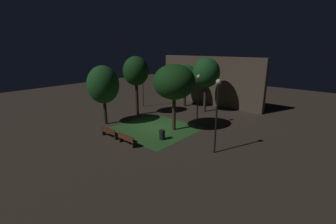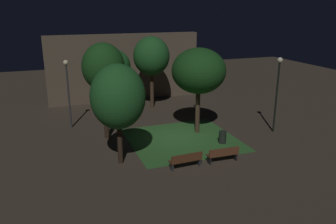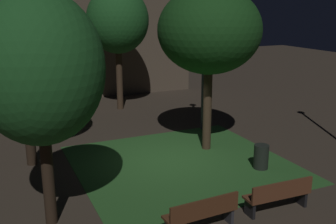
{
  "view_description": "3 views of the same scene",
  "coord_description": "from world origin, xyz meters",
  "px_view_note": "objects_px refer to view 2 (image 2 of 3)",
  "views": [
    {
      "loc": [
        13.7,
        -14.3,
        7.11
      ],
      "look_at": [
        0.84,
        0.76,
        1.42
      ],
      "focal_mm": 24.26,
      "sensor_mm": 36.0,
      "label": 1
    },
    {
      "loc": [
        -7.66,
        -19.48,
        8.26
      ],
      "look_at": [
        -0.29,
        0.78,
        1.59
      ],
      "focal_mm": 36.31,
      "sensor_mm": 36.0,
      "label": 2
    },
    {
      "loc": [
        -5.27,
        -11.55,
        5.15
      ],
      "look_at": [
        0.14,
        0.36,
        1.61
      ],
      "focal_mm": 42.78,
      "sensor_mm": 36.0,
      "label": 3
    }
  ],
  "objects_px": {
    "bench_front_left": "(223,154)",
    "tree_right_canopy": "(151,56)",
    "bench_back_row": "(186,160)",
    "tree_back_right": "(111,66)",
    "tree_lawn_side": "(118,97)",
    "tree_left_canopy": "(103,68)",
    "lamp_post_plaza_east": "(278,83)",
    "trash_bin": "(222,137)",
    "lamp_post_plaza_west": "(198,79)",
    "tree_tall_center": "(199,71)",
    "lamp_post_path_center": "(68,83)"
  },
  "relations": [
    {
      "from": "tree_back_right",
      "to": "tree_right_canopy",
      "type": "distance_m",
      "value": 3.41
    },
    {
      "from": "bench_back_row",
      "to": "tree_lawn_side",
      "type": "bearing_deg",
      "value": 149.42
    },
    {
      "from": "tree_lawn_side",
      "to": "bench_back_row",
      "type": "bearing_deg",
      "value": -30.58
    },
    {
      "from": "tree_back_right",
      "to": "bench_front_left",
      "type": "bearing_deg",
      "value": -73.07
    },
    {
      "from": "bench_front_left",
      "to": "tree_left_canopy",
      "type": "height_order",
      "value": "tree_left_canopy"
    },
    {
      "from": "tree_left_canopy",
      "to": "trash_bin",
      "type": "xyz_separation_m",
      "value": [
        6.7,
        -3.44,
        -4.26
      ]
    },
    {
      "from": "tree_back_right",
      "to": "trash_bin",
      "type": "distance_m",
      "value": 11.5
    },
    {
      "from": "tree_lawn_side",
      "to": "tree_left_canopy",
      "type": "bearing_deg",
      "value": 90.2
    },
    {
      "from": "trash_bin",
      "to": "tree_left_canopy",
      "type": "bearing_deg",
      "value": 152.8
    },
    {
      "from": "bench_front_left",
      "to": "tree_back_right",
      "type": "xyz_separation_m",
      "value": [
        -3.73,
        12.26,
        3.17
      ]
    },
    {
      "from": "bench_back_row",
      "to": "lamp_post_plaza_east",
      "type": "xyz_separation_m",
      "value": [
        7.88,
        3.11,
        2.96
      ]
    },
    {
      "from": "bench_front_left",
      "to": "tree_tall_center",
      "type": "distance_m",
      "value": 6.14
    },
    {
      "from": "tree_left_canopy",
      "to": "lamp_post_plaza_east",
      "type": "relative_size",
      "value": 1.21
    },
    {
      "from": "tree_tall_center",
      "to": "tree_left_canopy",
      "type": "height_order",
      "value": "tree_left_canopy"
    },
    {
      "from": "tree_right_canopy",
      "to": "lamp_post_plaza_west",
      "type": "height_order",
      "value": "tree_right_canopy"
    },
    {
      "from": "bench_front_left",
      "to": "lamp_post_path_center",
      "type": "distance_m",
      "value": 11.83
    },
    {
      "from": "tree_left_canopy",
      "to": "tree_right_canopy",
      "type": "xyz_separation_m",
      "value": [
        4.93,
        5.77,
        -0.28
      ]
    },
    {
      "from": "bench_back_row",
      "to": "lamp_post_plaza_west",
      "type": "height_order",
      "value": "lamp_post_plaza_west"
    },
    {
      "from": "tree_lawn_side",
      "to": "tree_back_right",
      "type": "relative_size",
      "value": 1.09
    },
    {
      "from": "bench_back_row",
      "to": "lamp_post_path_center",
      "type": "height_order",
      "value": "lamp_post_path_center"
    },
    {
      "from": "lamp_post_plaza_west",
      "to": "tree_right_canopy",
      "type": "bearing_deg",
      "value": 113.96
    },
    {
      "from": "bench_back_row",
      "to": "tree_tall_center",
      "type": "distance_m",
      "value": 6.75
    },
    {
      "from": "tree_back_right",
      "to": "tree_left_canopy",
      "type": "relative_size",
      "value": 0.82
    },
    {
      "from": "tree_left_canopy",
      "to": "lamp_post_plaza_east",
      "type": "bearing_deg",
      "value": -14.26
    },
    {
      "from": "tree_back_right",
      "to": "tree_left_canopy",
      "type": "distance_m",
      "value": 6.64
    },
    {
      "from": "tree_lawn_side",
      "to": "lamp_post_plaza_east",
      "type": "bearing_deg",
      "value": 6.48
    },
    {
      "from": "trash_bin",
      "to": "tree_right_canopy",
      "type": "bearing_deg",
      "value": 100.9
    },
    {
      "from": "lamp_post_plaza_west",
      "to": "tree_left_canopy",
      "type": "bearing_deg",
      "value": -171.55
    },
    {
      "from": "tree_right_canopy",
      "to": "lamp_post_plaza_east",
      "type": "xyz_separation_m",
      "value": [
        6.11,
        -8.58,
        -0.94
      ]
    },
    {
      "from": "bench_back_row",
      "to": "tree_lawn_side",
      "type": "height_order",
      "value": "tree_lawn_side"
    },
    {
      "from": "tree_left_canopy",
      "to": "lamp_post_plaza_east",
      "type": "height_order",
      "value": "tree_left_canopy"
    },
    {
      "from": "bench_back_row",
      "to": "tree_lawn_side",
      "type": "distance_m",
      "value": 4.91
    },
    {
      "from": "tree_tall_center",
      "to": "tree_right_canopy",
      "type": "height_order",
      "value": "tree_right_canopy"
    },
    {
      "from": "tree_back_right",
      "to": "trash_bin",
      "type": "bearing_deg",
      "value": -62.72
    },
    {
      "from": "tree_back_right",
      "to": "trash_bin",
      "type": "xyz_separation_m",
      "value": [
        5.05,
        -9.8,
        -3.25
      ]
    },
    {
      "from": "bench_back_row",
      "to": "lamp_post_plaza_west",
      "type": "bearing_deg",
      "value": 60.85
    },
    {
      "from": "tree_lawn_side",
      "to": "bench_front_left",
      "type": "bearing_deg",
      "value": -19.06
    },
    {
      "from": "tree_tall_center",
      "to": "lamp_post_plaza_east",
      "type": "bearing_deg",
      "value": -18.66
    },
    {
      "from": "bench_front_left",
      "to": "lamp_post_plaza_west",
      "type": "bearing_deg",
      "value": 76.67
    },
    {
      "from": "tree_right_canopy",
      "to": "trash_bin",
      "type": "relative_size",
      "value": 7.53
    },
    {
      "from": "tree_right_canopy",
      "to": "lamp_post_plaza_west",
      "type": "bearing_deg",
      "value": -66.04
    },
    {
      "from": "tree_lawn_side",
      "to": "tree_back_right",
      "type": "bearing_deg",
      "value": 81.09
    },
    {
      "from": "bench_front_left",
      "to": "tree_right_canopy",
      "type": "height_order",
      "value": "tree_right_canopy"
    },
    {
      "from": "bench_front_left",
      "to": "tree_tall_center",
      "type": "bearing_deg",
      "value": 82.43
    },
    {
      "from": "bench_back_row",
      "to": "tree_back_right",
      "type": "distance_m",
      "value": 12.76
    },
    {
      "from": "bench_front_left",
      "to": "lamp_post_plaza_east",
      "type": "xyz_separation_m",
      "value": [
        5.65,
        3.11,
        2.96
      ]
    },
    {
      "from": "tree_right_canopy",
      "to": "trash_bin",
      "type": "height_order",
      "value": "tree_right_canopy"
    },
    {
      "from": "bench_back_row",
      "to": "bench_front_left",
      "type": "bearing_deg",
      "value": -0.0
    },
    {
      "from": "tree_left_canopy",
      "to": "lamp_post_plaza_east",
      "type": "xyz_separation_m",
      "value": [
        11.03,
        -2.8,
        -1.22
      ]
    },
    {
      "from": "tree_tall_center",
      "to": "lamp_post_plaza_east",
      "type": "distance_m",
      "value": 5.36
    }
  ]
}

